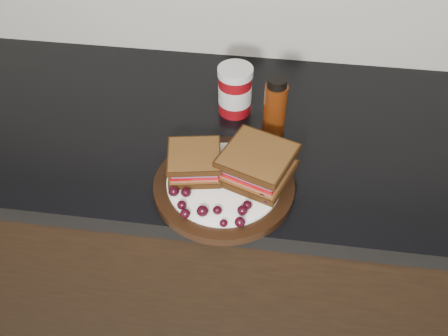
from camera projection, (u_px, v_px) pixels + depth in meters
The scene contains 31 objects.
base_cabinets at pixel (235, 251), 1.46m from camera, with size 3.96×0.58×0.86m, color black.
countertop at pixel (238, 135), 1.15m from camera, with size 3.98×0.60×0.04m, color black.
plate at pixel (224, 186), 0.99m from camera, with size 0.28×0.28×0.02m, color black.
sandwich_left at pixel (195, 162), 0.98m from camera, with size 0.10×0.10×0.05m, color brown, non-canonical shape.
sandwich_right at pixel (257, 164), 0.97m from camera, with size 0.13×0.13×0.06m, color brown, non-canonical shape.
grape_0 at pixel (174, 191), 0.95m from camera, with size 0.02×0.02×0.02m, color black.
grape_1 at pixel (186, 192), 0.95m from camera, with size 0.02×0.02×0.02m, color black.
grape_2 at pixel (182, 205), 0.92m from camera, with size 0.02×0.02×0.02m, color black.
grape_3 at pixel (185, 214), 0.91m from camera, with size 0.02×0.02×0.02m, color black.
grape_4 at pixel (202, 211), 0.91m from camera, with size 0.02×0.02×0.02m, color black.
grape_5 at pixel (217, 210), 0.92m from camera, with size 0.02×0.02×0.02m, color black.
grape_6 at pixel (223, 223), 0.90m from camera, with size 0.02×0.02×0.01m, color black.
grape_7 at pixel (240, 222), 0.90m from camera, with size 0.02×0.02×0.02m, color black.
grape_8 at pixel (242, 210), 0.91m from camera, with size 0.02×0.02×0.02m, color black.
grape_9 at pixel (247, 205), 0.92m from camera, with size 0.02×0.02×0.02m, color black.
grape_10 at pixel (267, 200), 0.94m from camera, with size 0.02×0.02×0.02m, color black.
grape_11 at pixel (263, 195), 0.94m from camera, with size 0.02×0.02×0.02m, color black.
grape_12 at pixel (265, 188), 0.96m from camera, with size 0.02×0.02×0.02m, color black.
grape_13 at pixel (275, 174), 0.98m from camera, with size 0.02×0.02×0.02m, color black.
grape_14 at pixel (263, 172), 0.99m from camera, with size 0.01×0.01×0.01m, color black.
grape_15 at pixel (248, 170), 0.99m from camera, with size 0.02×0.02×0.02m, color black.
grape_16 at pixel (204, 157), 1.02m from camera, with size 0.02×0.02×0.02m, color black.
grape_17 at pixel (197, 164), 1.00m from camera, with size 0.02×0.02×0.02m, color black.
grape_18 at pixel (182, 167), 0.99m from camera, with size 0.02×0.02×0.02m, color black.
grape_19 at pixel (179, 168), 1.00m from camera, with size 0.02×0.02×0.02m, color black.
grape_20 at pixel (188, 181), 0.97m from camera, with size 0.02×0.02×0.02m, color black.
grape_21 at pixel (204, 168), 0.99m from camera, with size 0.02×0.02×0.02m, color black.
grape_22 at pixel (193, 167), 1.00m from camera, with size 0.02×0.02×0.02m, color black.
grape_23 at pixel (177, 170), 0.99m from camera, with size 0.02×0.02×0.02m, color black.
condiment_jar at pixel (235, 90), 1.14m from camera, with size 0.08×0.08×0.12m, color maroon.
oil_bottle at pixel (275, 106), 1.08m from camera, with size 0.05×0.05×0.14m, color #4C1C07.
Camera 1 is at (0.09, 0.84, 1.63)m, focal length 40.00 mm.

